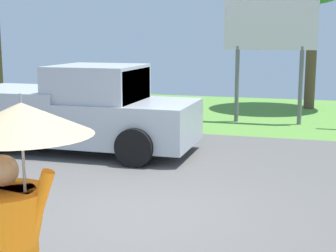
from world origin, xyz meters
name	(u,v)px	position (x,y,z in m)	size (l,w,h in m)	color
ground_plane	(188,166)	(0.00, 2.95, -0.05)	(40.00, 22.00, 0.20)	#565451
monk_pedestrian	(11,239)	(0.34, -3.58, 1.09)	(1.06, 0.97, 2.13)	orange
pickup_truck	(79,111)	(-2.61, 3.44, 0.87)	(5.20, 2.28, 1.88)	#ADB2BA
roadside_billboard	(270,34)	(1.05, 8.15, 2.55)	(2.60, 0.12, 3.50)	slate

